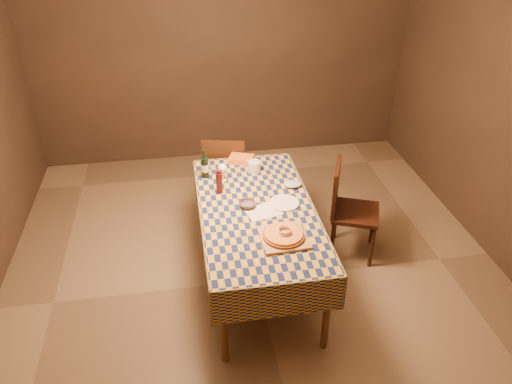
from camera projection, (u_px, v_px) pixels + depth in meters
The scene contains 16 objects.
room at pixel (257, 145), 3.77m from camera, with size 5.00×5.10×2.70m.
dining_table at pixel (257, 216), 4.12m from camera, with size 0.94×1.84×0.77m.
cutting_board at pixel (284, 238), 3.73m from camera, with size 0.34×0.34×0.02m, color #987947.
pizza at pixel (284, 235), 3.72m from camera, with size 0.36×0.36×0.03m.
pepper_mill at pixel (219, 181), 4.24m from camera, with size 0.07×0.07×0.23m.
bowl at pixel (247, 204), 4.09m from camera, with size 0.14×0.14×0.04m, color #5C454D.
wine_glass at pixel (223, 169), 4.40m from camera, with size 0.09×0.09×0.17m.
wine_bottle at pixel (205, 167), 4.47m from camera, with size 0.08×0.08×0.27m.
deli_tub at pixel (254, 166), 4.58m from camera, with size 0.12×0.12×0.10m, color silver.
takeout_container at pixel (241, 159), 4.75m from camera, with size 0.22×0.16×0.06m, color orange.
white_plate at pixel (284, 203), 4.14m from camera, with size 0.25×0.25×0.01m, color silver.
tumbler at pixel (285, 234), 3.72m from camera, with size 0.11×0.11×0.08m, color silver.
flour_patch at pixel (263, 211), 4.04m from camera, with size 0.27×0.21×0.00m, color silver.
flour_bag at pixel (293, 184), 4.36m from camera, with size 0.16×0.12×0.05m, color #97A7C2.
chair_far at pixel (225, 172), 5.09m from camera, with size 0.50×0.51×0.93m.
chair_right at pixel (347, 205), 4.57m from camera, with size 0.55×0.55×0.93m.
Camera 1 is at (-0.56, -3.34, 3.04)m, focal length 35.00 mm.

